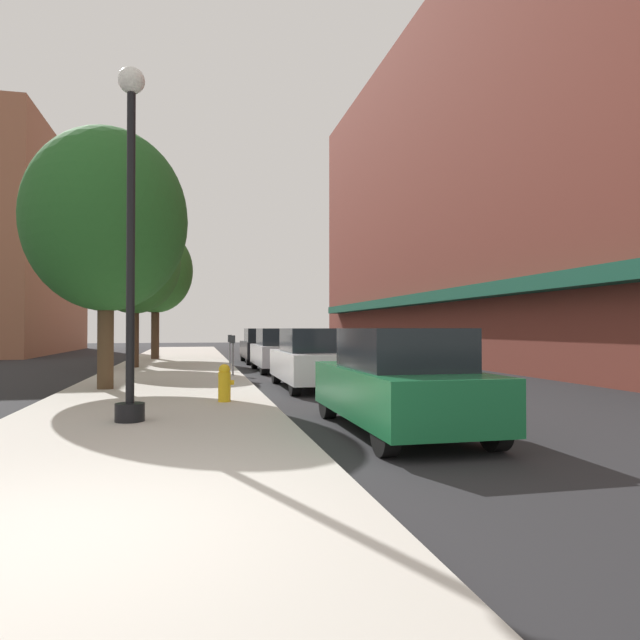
# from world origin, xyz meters

# --- Properties ---
(ground_plane) EXTENTS (90.00, 90.00, 0.00)m
(ground_plane) POSITION_xyz_m (4.00, 18.00, 0.00)
(ground_plane) COLOR #232326
(sidewalk_slab) EXTENTS (4.80, 50.00, 0.12)m
(sidewalk_slab) POSITION_xyz_m (0.00, 19.00, 0.06)
(sidewalk_slab) COLOR #B7B2A8
(sidewalk_slab) RESTS_ON ground
(building_right_brick) EXTENTS (6.80, 40.00, 18.09)m
(building_right_brick) POSITION_xyz_m (14.99, 22.00, 9.02)
(building_right_brick) COLOR brown
(building_right_brick) RESTS_ON ground
(building_far_background) EXTENTS (6.80, 18.00, 14.26)m
(building_far_background) POSITION_xyz_m (-11.01, 37.00, 7.11)
(building_far_background) COLOR #9E6047
(building_far_background) RESTS_ON ground
(lamppost) EXTENTS (0.48, 0.48, 5.90)m
(lamppost) POSITION_xyz_m (-0.23, 5.27, 3.20)
(lamppost) COLOR black
(lamppost) RESTS_ON sidewalk_slab
(fire_hydrant) EXTENTS (0.33, 0.26, 0.79)m
(fire_hydrant) POSITION_xyz_m (1.43, 7.46, 0.52)
(fire_hydrant) COLOR gold
(fire_hydrant) RESTS_ON sidewalk_slab
(parking_meter_near) EXTENTS (0.14, 0.09, 1.31)m
(parking_meter_near) POSITION_xyz_m (2.05, 14.21, 0.95)
(parking_meter_near) COLOR slate
(parking_meter_near) RESTS_ON sidewalk_slab
(parking_meter_far) EXTENTS (0.14, 0.09, 1.31)m
(parking_meter_far) POSITION_xyz_m (2.05, 15.91, 0.95)
(parking_meter_far) COLOR slate
(parking_meter_far) RESTS_ON sidewalk_slab
(tree_near) EXTENTS (3.73, 3.73, 6.63)m
(tree_near) POSITION_xyz_m (-1.14, 25.14, 4.58)
(tree_near) COLOR #422D1E
(tree_near) RESTS_ON sidewalk_slab
(tree_mid) EXTENTS (4.08, 4.08, 6.67)m
(tree_mid) POSITION_xyz_m (-1.41, 10.69, 4.43)
(tree_mid) COLOR #4C3823
(tree_mid) RESTS_ON sidewalk_slab
(tree_far) EXTENTS (3.62, 3.62, 6.29)m
(tree_far) POSITION_xyz_m (-1.54, 18.86, 4.31)
(tree_far) COLOR #422D1E
(tree_far) RESTS_ON sidewalk_slab
(car_green) EXTENTS (1.80, 4.30, 1.66)m
(car_green) POSITION_xyz_m (4.00, 3.96, 0.81)
(car_green) COLOR black
(car_green) RESTS_ON ground
(car_white) EXTENTS (1.80, 4.30, 1.66)m
(car_white) POSITION_xyz_m (4.00, 10.69, 0.81)
(car_white) COLOR black
(car_white) RESTS_ON ground
(car_silver) EXTENTS (1.80, 4.30, 1.66)m
(car_silver) POSITION_xyz_m (4.00, 17.04, 0.81)
(car_silver) COLOR black
(car_silver) RESTS_ON ground
(car_black) EXTENTS (1.80, 4.30, 1.66)m
(car_black) POSITION_xyz_m (4.00, 22.69, 0.81)
(car_black) COLOR black
(car_black) RESTS_ON ground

